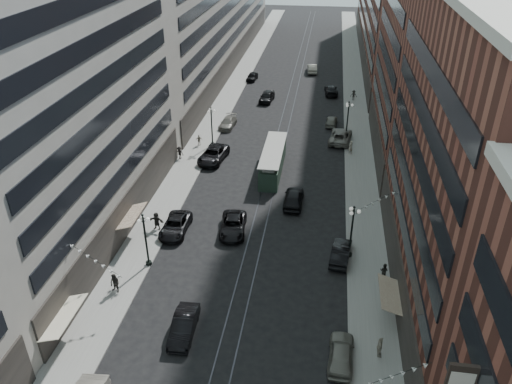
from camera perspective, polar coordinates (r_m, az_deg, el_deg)
The scene contains 35 objects.
ground at distance 73.25m, azimuth 2.97°, elevation 6.48°, with size 220.00×220.00×0.00m, color black.
sidewalk_west at distance 83.98m, azimuth -3.93°, elevation 9.63°, with size 4.00×180.00×0.15m, color gray.
sidewalk_east at distance 82.41m, azimuth 11.40°, elevation 8.70°, with size 4.00×180.00×0.15m, color gray.
rail_west at distance 82.55m, azimuth 3.18°, elevation 9.24°, with size 0.12×180.00×0.02m, color #2D2D33.
rail_east at distance 82.45m, azimuth 4.16°, elevation 9.18°, with size 0.12×180.00×0.02m, color #2D2D33.
building_west_mid at distance 48.50m, azimuth -20.77°, elevation 9.88°, with size 8.00×36.00×28.00m, color #A19B8F.
building_east_mid at distance 40.45m, azimuth 23.29°, elevation 2.38°, with size 8.00×30.00×24.00m, color brown.
building_east_far at distance 113.81m, azimuth 14.71°, elevation 20.38°, with size 8.00×72.00×24.00m, color brown.
lamppost_sw_far at distance 46.11m, azimuth -12.51°, elevation -5.18°, with size 1.03×1.14×5.52m.
lamppost_sw_mid at distance 68.88m, azimuth -5.09°, elevation 7.63°, with size 1.03×1.14×5.52m.
lamppost_se_far at distance 46.94m, azimuth 10.88°, elevation -4.29°, with size 1.03×1.14×5.52m.
lamppost_se_mid at distance 71.91m, azimuth 10.42°, elevation 8.23°, with size 1.03×1.14×5.52m.
streetcar at distance 62.31m, azimuth 1.95°, elevation 3.54°, with size 2.45×11.06×3.06m.
car_2 at distance 51.61m, azimuth -9.19°, elevation -3.81°, with size 2.46×5.35×1.49m, color black.
car_4 at distance 38.62m, azimuth 9.71°, elevation -17.73°, with size 1.84×4.57×1.56m, color slate.
car_5 at distance 40.40m, azimuth -8.25°, elevation -14.90°, with size 1.66×4.77×1.57m, color black.
pedestrian_2 at distance 44.94m, azimuth -15.83°, elevation -10.00°, with size 0.89×0.49×1.82m, color black.
pedestrian_4 at distance 39.24m, azimuth 13.96°, elevation -16.82°, with size 1.04×0.47×1.78m, color gray.
car_7 at distance 65.50m, azimuth -4.90°, elevation 4.27°, with size 2.84×6.15×1.71m, color black.
car_8 at distance 75.93m, azimuth -3.24°, elevation 7.91°, with size 1.98×4.86×1.41m, color #68665C.
car_9 at distance 97.93m, azimuth -0.44°, elevation 13.06°, with size 1.69×4.19×1.43m, color black.
car_10 at distance 47.83m, azimuth 9.67°, elevation -6.84°, with size 1.64×4.72×1.55m, color black.
car_11 at distance 71.80m, azimuth 9.63°, elevation 6.32°, with size 2.83×6.14×1.71m, color slate.
car_12 at distance 91.00m, azimuth 8.59°, elevation 11.45°, with size 2.19×5.39×1.56m, color black.
car_13 at distance 86.46m, azimuth 1.24°, elevation 10.85°, with size 2.04×5.08×1.73m, color black.
car_14 at distance 103.42m, azimuth 6.43°, elevation 13.87°, with size 1.78×5.10×1.68m, color gray.
pedestrian_5 at distance 52.02m, azimuth -11.31°, elevation -3.26°, with size 1.78×0.51×1.91m, color black.
pedestrian_6 at distance 69.81m, azimuth -6.52°, elevation 5.92°, with size 0.90×0.41×1.54m, color #9D9382.
pedestrian_7 at distance 46.22m, azimuth 14.42°, elevation -8.72°, with size 0.75×0.41×1.54m, color black.
pedestrian_8 at distance 67.96m, azimuth 10.76°, elevation 5.04°, with size 0.69×0.45×1.88m, color #B4A995.
pedestrian_9 at distance 88.20m, azimuth 11.09°, elevation 10.80°, with size 1.12×0.46×1.74m, color black.
car_extra_0 at distance 50.97m, azimuth -2.65°, elevation -3.85°, with size 2.52×5.47×1.52m, color black.
car_extra_1 at distance 77.31m, azimuth 8.62°, elevation 8.02°, with size 1.64×4.07×1.39m, color #636358.
car_extra_2 at distance 55.57m, azimuth 4.32°, elevation -0.67°, with size 2.06×5.12×1.75m, color black.
pedestrian_extra_0 at distance 66.15m, azimuth -8.73°, elevation 4.45°, with size 1.12×0.46×1.73m, color black.
Camera 1 is at (5.95, -6.99, 29.03)m, focal length 35.00 mm.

